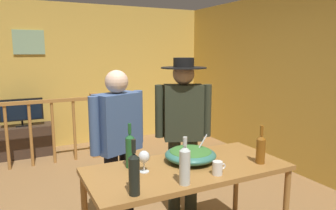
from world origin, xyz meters
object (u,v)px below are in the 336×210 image
Objects in this scene: wine_bottle_clear at (185,164)px; stair_railing at (34,126)px; tv_console at (24,141)px; wine_bottle_dark at (134,173)px; framed_picture at (29,42)px; wine_bottle_amber at (261,148)px; mug_white at (218,168)px; salad_bowl at (191,154)px; wine_bottle_green at (130,150)px; wine_glass at (144,158)px; person_standing_right at (183,122)px; flat_screen_tv at (21,110)px; person_standing_left at (118,137)px; serving_table at (187,176)px.

stair_railing is at bearing 103.87° from wine_bottle_clear.
wine_bottle_dark is at bearing -81.55° from tv_console.
tv_console is at bearing -124.31° from framed_picture.
wine_bottle_amber is 1.12m from wine_bottle_dark.
framed_picture is 4.22m from mug_white.
wine_bottle_green is (-0.49, 0.10, 0.08)m from salad_bowl.
wine_bottle_dark is (0.35, -4.00, -0.90)m from framed_picture.
wine_glass is 0.95m from wine_bottle_amber.
person_standing_right is (1.31, -2.16, 0.37)m from stair_railing.
wine_bottle_green is at bearing -77.89° from flat_screen_tv.
framed_picture is at bearing 110.60° from wine_bottle_amber.
wine_bottle_dark is (0.55, -3.71, 0.69)m from tv_console.
person_standing_right reaches higher than flat_screen_tv.
wine_bottle_green is (-0.23, 0.47, 0.00)m from wine_bottle_clear.
person_standing_right is at bearing 42.94° from wine_glass.
tv_console is at bearing 114.72° from wine_bottle_amber.
stair_railing is 1.70× the size of person_standing_left.
wine_glass is at bearing -77.76° from stair_railing.
wine_glass is at bearing 148.22° from mug_white.
flat_screen_tv is 3.52m from salad_bowl.
stair_railing is 2.90m from wine_glass.
person_standing_left is 0.94× the size of person_standing_right.
wine_glass is 0.15m from wine_bottle_green.
framed_picture is 0.54× the size of tv_console.
wine_bottle_amber reaches higher than tv_console.
wine_bottle_green is at bearing 61.10° from person_standing_left.
flat_screen_tv reaches higher than serving_table.
serving_table is at bearing -24.53° from wine_bottle_green.
salad_bowl is (1.04, -2.77, 0.25)m from stair_railing.
framed_picture is at bearing 98.55° from wine_glass.
flat_screen_tv is 5.83× the size of mug_white.
framed_picture reaches higher than wine_bottle_green.
wine_glass is (0.61, -2.82, 0.30)m from stair_railing.
wine_bottle_green is 0.97× the size of wine_bottle_dark.
wine_bottle_amber is at bearing -21.36° from wine_bottle_green.
wine_bottle_green is 1.13× the size of wine_bottle_amber.
wine_bottle_amber is (1.67, -3.63, 0.67)m from tv_console.
person_standing_right is at bearing 76.22° from mug_white.
serving_table is 0.18m from salad_bowl.
person_standing_left reaches higher than salad_bowl.
framed_picture is at bearing 103.64° from serving_table.
mug_white is at bearing -71.50° from flat_screen_tv.
salad_bowl is 0.74m from wine_bottle_dark.
serving_table is at bearing 56.57° from wine_bottle_clear.
wine_bottle_clear is at bearing -64.13° from wine_bottle_green.
flat_screen_tv is 1.92× the size of wine_bottle_clear.
stair_railing is 3.26m from wine_bottle_clear.
person_standing_right is at bearing -67.52° from framed_picture.
salad_bowl is at bearing -70.54° from tv_console.
flat_screen_tv is (0.00, -0.03, 0.52)m from tv_console.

